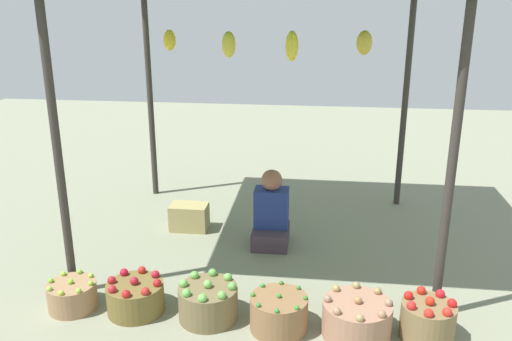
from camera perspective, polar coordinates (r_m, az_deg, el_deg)
ground_plane at (r=5.63m, az=0.72°, el=-7.33°), size 14.00×14.00×0.00m
market_stall_structure at (r=5.08m, az=0.87°, el=16.65°), size 3.30×2.69×2.46m
vendor_person at (r=5.44m, az=1.62°, el=-4.84°), size 0.36×0.44×0.78m
basket_limes at (r=4.70m, az=-18.85°, el=-12.38°), size 0.39×0.39×0.26m
basket_red_apples at (r=4.52m, az=-12.62°, el=-12.88°), size 0.45×0.45×0.30m
basket_green_apples at (r=4.34m, az=-5.08°, el=-13.65°), size 0.46×0.46×0.33m
basket_green_chilies at (r=4.21m, az=2.43°, el=-14.80°), size 0.44×0.44×0.30m
basket_potatoes at (r=4.22m, az=10.61°, el=-15.09°), size 0.51×0.51×0.32m
basket_red_tomatoes at (r=4.29m, az=17.70°, el=-14.84°), size 0.40×0.40×0.35m
wooden_crate_near_vendor at (r=5.86m, az=-7.07°, el=-4.89°), size 0.40×0.26×0.28m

